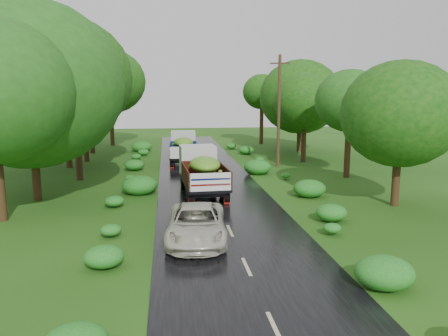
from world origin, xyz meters
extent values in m
plane|color=#18400D|center=(0.00, 0.00, 0.00)|extent=(120.00, 120.00, 0.00)
cube|color=black|center=(0.00, 5.00, 0.01)|extent=(6.50, 80.00, 0.02)
cube|color=#BFB78C|center=(0.00, -4.00, 0.02)|extent=(0.12, 1.60, 0.00)
cube|color=#BFB78C|center=(0.00, 0.00, 0.02)|extent=(0.12, 1.60, 0.00)
cube|color=#BFB78C|center=(0.00, 4.00, 0.02)|extent=(0.12, 1.60, 0.00)
cube|color=#BFB78C|center=(0.00, 8.00, 0.02)|extent=(0.12, 1.60, 0.00)
cube|color=#BFB78C|center=(0.00, 12.00, 0.02)|extent=(0.12, 1.60, 0.00)
cube|color=#BFB78C|center=(0.00, 16.00, 0.02)|extent=(0.12, 1.60, 0.00)
cube|color=#BFB78C|center=(0.00, 20.00, 0.02)|extent=(0.12, 1.60, 0.00)
cube|color=#BFB78C|center=(0.00, 24.00, 0.02)|extent=(0.12, 1.60, 0.00)
cube|color=#BFB78C|center=(0.00, 28.00, 0.02)|extent=(0.12, 1.60, 0.00)
cube|color=#BFB78C|center=(0.00, 32.00, 0.02)|extent=(0.12, 1.60, 0.00)
cube|color=#BFB78C|center=(0.00, 36.00, 0.02)|extent=(0.12, 1.60, 0.00)
cube|color=#BFB78C|center=(0.00, 40.00, 0.02)|extent=(0.12, 1.60, 0.00)
cube|color=black|center=(-0.62, 10.98, 0.64)|extent=(2.01, 5.66, 0.28)
cylinder|color=black|center=(-1.70, 12.95, 0.50)|extent=(0.33, 1.00, 0.99)
cylinder|color=black|center=(0.22, 13.06, 0.50)|extent=(0.33, 1.00, 0.99)
cylinder|color=black|center=(-1.51, 9.66, 0.50)|extent=(0.33, 1.00, 0.99)
cylinder|color=black|center=(0.41, 9.77, 0.50)|extent=(0.33, 1.00, 0.99)
cylinder|color=black|center=(-1.46, 8.65, 0.50)|extent=(0.33, 1.00, 0.99)
cylinder|color=black|center=(0.46, 8.76, 0.50)|extent=(0.33, 1.00, 0.99)
cube|color=maroon|center=(-1.44, 8.31, 0.28)|extent=(0.34, 0.06, 0.45)
cube|color=maroon|center=(0.48, 8.42, 0.28)|extent=(0.34, 0.06, 0.45)
cube|color=silver|center=(-0.75, 13.21, 1.72)|extent=(2.29, 2.00, 1.88)
cube|color=black|center=(-0.57, 9.94, 0.86)|extent=(2.51, 4.38, 0.16)
cube|color=#4A140D|center=(-1.66, 9.88, 1.41)|extent=(0.31, 4.26, 0.94)
cube|color=#4A140D|center=(0.53, 10.00, 1.41)|extent=(0.31, 4.26, 0.94)
cube|color=#4A140D|center=(-0.68, 12.03, 1.41)|extent=(2.28, 0.21, 0.94)
cube|color=silver|center=(-0.45, 7.86, 1.41)|extent=(2.28, 0.21, 0.94)
ellipsoid|color=#418A19|center=(-0.57, 9.94, 2.00)|extent=(2.11, 3.68, 0.99)
cube|color=black|center=(-1.29, 22.53, 0.62)|extent=(1.87, 5.47, 0.27)
cylinder|color=black|center=(-2.14, 24.53, 0.48)|extent=(0.31, 0.97, 0.96)
cylinder|color=black|center=(-0.28, 24.46, 0.48)|extent=(0.31, 0.97, 0.96)
cylinder|color=black|center=(-2.27, 21.34, 0.48)|extent=(0.31, 0.97, 0.96)
cylinder|color=black|center=(-0.41, 21.27, 0.48)|extent=(0.31, 0.97, 0.96)
cylinder|color=black|center=(-2.31, 20.36, 0.48)|extent=(0.31, 0.97, 0.96)
cylinder|color=black|center=(-0.44, 20.28, 0.48)|extent=(0.31, 0.97, 0.96)
cube|color=maroon|center=(-2.32, 20.03, 0.27)|extent=(0.33, 0.05, 0.43)
cube|color=maroon|center=(-0.46, 19.96, 0.27)|extent=(0.33, 0.05, 0.43)
cube|color=silver|center=(-1.20, 24.69, 1.67)|extent=(2.19, 1.91, 1.82)
cube|color=black|center=(-1.33, 21.52, 0.84)|extent=(2.37, 4.21, 0.15)
cube|color=navy|center=(-2.39, 21.56, 1.37)|extent=(0.24, 4.13, 0.91)
cube|color=navy|center=(-0.26, 21.48, 1.37)|extent=(0.24, 4.13, 0.91)
cube|color=navy|center=(-1.25, 23.55, 1.37)|extent=(2.21, 0.16, 0.91)
cube|color=silver|center=(-1.41, 19.50, 1.37)|extent=(2.21, 0.16, 0.91)
ellipsoid|color=#418A19|center=(-1.33, 21.52, 1.94)|extent=(1.99, 3.54, 0.96)
imported|color=beige|center=(-1.53, 2.95, 0.72)|extent=(2.73, 5.21, 1.40)
cylinder|color=#382616|center=(6.24, 20.03, 4.44)|extent=(0.32, 0.32, 8.87)
cube|color=#382616|center=(6.24, 20.03, 8.21)|extent=(1.48, 0.69, 0.11)
cylinder|color=black|center=(-9.92, 10.94, 3.64)|extent=(0.45, 0.45, 7.27)
ellipsoid|color=#0F460D|center=(-9.92, 10.94, 6.40)|extent=(4.49, 4.49, 4.04)
cylinder|color=black|center=(-8.67, 16.52, 3.89)|extent=(0.47, 0.47, 7.79)
ellipsoid|color=#0F460D|center=(-8.67, 16.52, 6.85)|extent=(3.28, 3.28, 2.96)
cylinder|color=black|center=(-10.48, 21.85, 4.03)|extent=(0.47, 0.47, 8.05)
ellipsoid|color=#0F460D|center=(-10.48, 21.85, 7.09)|extent=(4.59, 4.59, 4.13)
cylinder|color=black|center=(-9.63, 24.85, 3.54)|extent=(0.45, 0.45, 7.09)
ellipsoid|color=#0F460D|center=(-9.63, 24.85, 6.24)|extent=(3.23, 3.23, 2.90)
cylinder|color=black|center=(-10.01, 30.26, 4.32)|extent=(0.49, 0.49, 8.65)
ellipsoid|color=#0F460D|center=(-10.01, 30.26, 7.61)|extent=(3.90, 3.90, 3.51)
cylinder|color=black|center=(-8.83, 36.69, 4.06)|extent=(0.48, 0.48, 8.13)
ellipsoid|color=#0F460D|center=(-8.83, 36.69, 7.15)|extent=(3.98, 3.98, 3.58)
cylinder|color=black|center=(9.35, 7.20, 2.77)|extent=(0.41, 0.41, 5.54)
ellipsoid|color=#1F5615|center=(9.35, 7.20, 4.88)|extent=(3.50, 3.50, 3.15)
cylinder|color=black|center=(9.99, 15.07, 3.07)|extent=(0.43, 0.43, 6.13)
ellipsoid|color=#1F5615|center=(9.99, 15.07, 5.40)|extent=(3.11, 3.11, 2.80)
cylinder|color=black|center=(9.06, 22.20, 2.95)|extent=(0.42, 0.42, 5.90)
ellipsoid|color=#1F5615|center=(9.06, 22.20, 5.19)|extent=(3.26, 3.26, 2.93)
cylinder|color=black|center=(10.64, 28.64, 3.14)|extent=(0.43, 0.43, 6.28)
ellipsoid|color=#1F5615|center=(10.64, 28.64, 5.53)|extent=(4.04, 4.04, 3.64)
cylinder|color=black|center=(8.35, 36.02, 3.43)|extent=(0.44, 0.44, 6.85)
ellipsoid|color=#1F5615|center=(8.35, 36.02, 6.03)|extent=(3.00, 3.00, 2.70)
camera|label=1|loc=(-2.63, -14.07, 5.98)|focal=35.00mm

